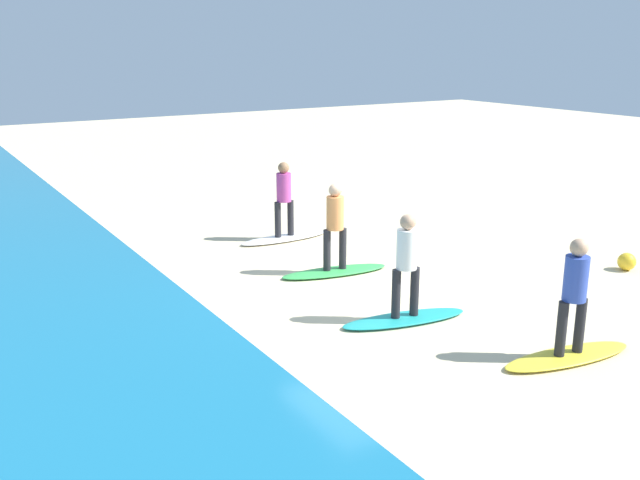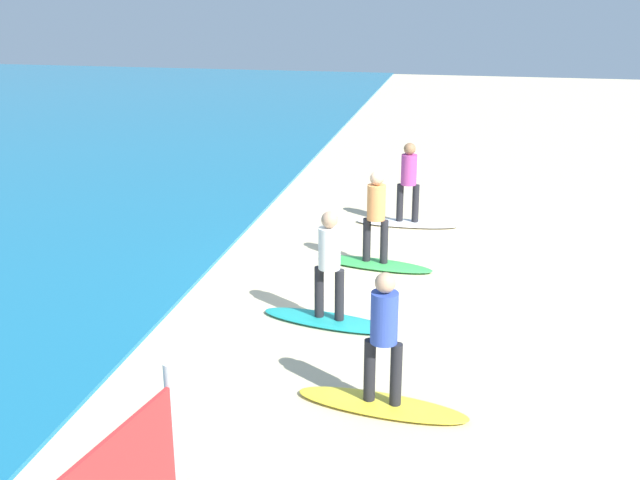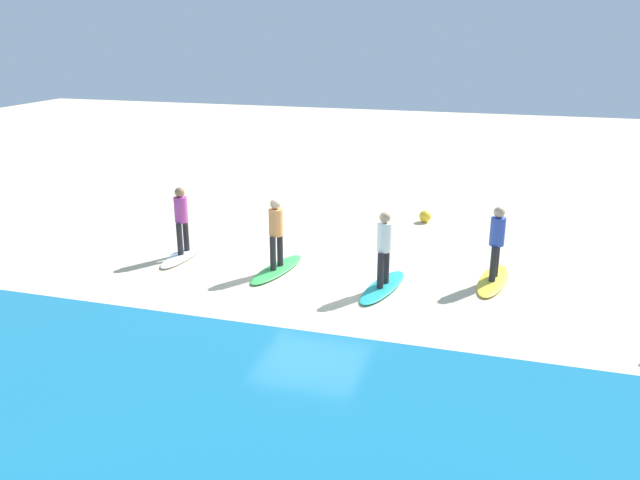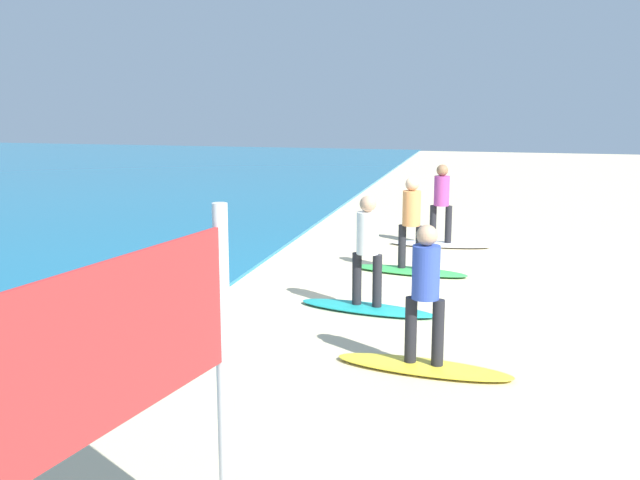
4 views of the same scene
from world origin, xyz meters
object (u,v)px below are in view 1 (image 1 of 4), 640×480
object	(u,v)px
surfboard_white	(285,238)
surfer_white	(284,194)
surfer_green	(335,220)
surfer_teal	(407,258)
surfboard_teal	(404,319)
beach_ball	(627,262)
surfboard_yellow	(568,356)
surfboard_green	(335,271)
surfer_yellow	(575,289)

from	to	relation	value
surfboard_white	surfer_white	size ratio (longest dim) A/B	1.28
surfer_green	surfer_teal	bearing A→B (deg)	172.19
surfboard_teal	surfer_green	world-z (taller)	surfer_green
surfboard_teal	beach_ball	bearing A→B (deg)	-171.35
surfer_teal	surfboard_white	xyz separation A→B (m)	(5.11, -0.68, -0.99)
surfboard_yellow	surfboard_green	xyz separation A→B (m)	(4.81, 0.72, 0.00)
surfer_yellow	surfboard_teal	distance (m)	2.69
surfer_teal	surfer_green	bearing A→B (deg)	-7.81
surfer_teal	surfboard_white	distance (m)	5.25
surfboard_yellow	surfboard_teal	size ratio (longest dim) A/B	1.00
surfer_yellow	surfer_white	distance (m)	7.38
surfer_teal	surfer_green	size ratio (longest dim) A/B	1.00
surfboard_teal	surfboard_green	world-z (taller)	same
surfer_yellow	surfboard_white	bearing A→B (deg)	2.96
surfer_white	beach_ball	distance (m)	7.04
surfer_teal	surfboard_green	bearing A→B (deg)	-7.81
surfer_yellow	surfer_green	xyz separation A→B (m)	(4.81, 0.72, 0.00)
surfer_teal	beach_ball	xyz separation A→B (m)	(-0.22, -5.21, -0.87)
surfer_green	surfboard_white	size ratio (longest dim) A/B	0.78
surfboard_teal	surfboard_green	xyz separation A→B (m)	(2.55, -0.35, 0.00)
surfboard_green	surfer_green	world-z (taller)	surfer_green
surfer_yellow	surfer_teal	xyz separation A→B (m)	(2.27, 1.07, 0.00)
surfer_green	surfer_white	distance (m)	2.58
surfer_teal	surfer_green	distance (m)	2.57
surfboard_green	surfer_green	bearing A→B (deg)	0.00
surfer_green	surfboard_yellow	bearing A→B (deg)	-171.55
surfboard_green	surfer_yellow	bearing A→B (deg)	108.54
surfer_teal	surfer_green	xyz separation A→B (m)	(2.55, -0.35, 0.00)
surfer_green	beach_ball	size ratio (longest dim) A/B	4.82
surfboard_teal	surfboard_green	size ratio (longest dim) A/B	1.00
surfer_yellow	surfer_white	bearing A→B (deg)	2.96
surfer_white	beach_ball	size ratio (longest dim) A/B	4.82
surfboard_yellow	surfer_yellow	bearing A→B (deg)	8.10
surfboard_yellow	surfer_green	world-z (taller)	surfer_green
surfboard_yellow	surfboard_teal	world-z (taller)	same
surfer_yellow	surfer_teal	size ratio (longest dim) A/B	1.00
surfboard_yellow	surfer_teal	distance (m)	2.69
surfboard_yellow	surfboard_white	distance (m)	7.38
surfer_white	surfer_yellow	bearing A→B (deg)	-177.04
surfboard_yellow	surfboard_white	xyz separation A→B (m)	(7.37, 0.38, 0.00)
surfboard_green	beach_ball	bearing A→B (deg)	160.45
surfboard_teal	surfboard_white	xyz separation A→B (m)	(5.11, -0.68, 0.00)
surfboard_yellow	surfer_green	xyz separation A→B (m)	(4.81, 0.72, 0.99)
surfer_teal	surfboard_green	size ratio (longest dim) A/B	0.78
surfer_yellow	surfboard_white	xyz separation A→B (m)	(7.37, 0.38, -0.99)
surfboard_green	beach_ball	size ratio (longest dim) A/B	6.17
surfer_green	beach_ball	xyz separation A→B (m)	(-2.77, -4.86, -0.87)
surfboard_teal	surfer_white	bearing A→B (deg)	-86.58
surfer_green	surfboard_white	bearing A→B (deg)	-7.45
surfer_green	beach_ball	world-z (taller)	surfer_green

